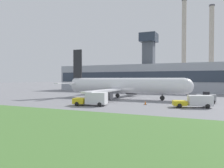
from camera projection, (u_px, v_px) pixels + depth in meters
name	position (u px, v px, depth m)	size (l,w,h in m)	color
ground_plane	(128.00, 100.00, 46.24)	(400.00, 400.00, 0.00)	gray
terminal_building	(159.00, 77.00, 75.11)	(74.30, 11.69, 20.34)	#9EA3AD
smokestack_left	(184.00, 44.00, 100.27)	(2.34, 2.34, 40.74)	#B2A899
smokestack_right	(211.00, 47.00, 96.40)	(2.39, 2.39, 37.08)	#B2A899
airplane	(122.00, 86.00, 48.46)	(29.24, 28.31, 11.54)	white
pushback_tug	(206.00, 98.00, 39.77)	(3.32, 2.48, 2.08)	gray
baggage_truck	(93.00, 99.00, 36.13)	(5.87, 3.66, 2.19)	yellow
fuel_truck	(195.00, 101.00, 33.56)	(6.10, 3.61, 1.89)	yellow
ground_crew_person	(102.00, 98.00, 40.38)	(0.48, 0.48, 1.79)	#23283D
traffic_cone_near_nose	(145.00, 103.00, 37.34)	(0.48, 0.48, 0.67)	black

